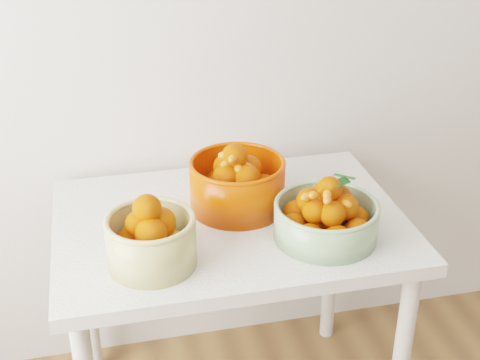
# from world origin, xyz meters

# --- Properties ---
(table) EXTENTS (1.00, 0.70, 0.75)m
(table) POSITION_xyz_m (-0.41, 1.60, 0.65)
(table) COLOR silver
(table) RESTS_ON ground
(bowl_cream) EXTENTS (0.30, 0.30, 0.20)m
(bowl_cream) POSITION_xyz_m (-0.65, 1.43, 0.83)
(bowl_cream) COLOR tan
(bowl_cream) RESTS_ON table
(bowl_green) EXTENTS (0.38, 0.38, 0.18)m
(bowl_green) POSITION_xyz_m (-0.18, 1.45, 0.81)
(bowl_green) COLOR #82A577
(bowl_green) RESTS_ON table
(bowl_orange) EXTENTS (0.35, 0.35, 0.20)m
(bowl_orange) POSITION_xyz_m (-0.37, 1.66, 0.83)
(bowl_orange) COLOR red
(bowl_orange) RESTS_ON table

